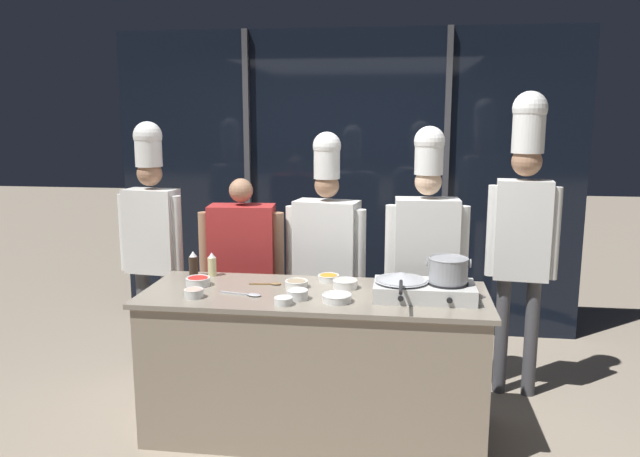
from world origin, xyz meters
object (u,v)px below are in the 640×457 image
object	(u,v)px
portable_stove	(424,290)
prep_bowl_shrimp	(194,293)
frying_pan	(401,277)
prep_bowl_carrots	(329,278)
prep_bowl_bean_sprouts	(298,294)
prep_bowl_onion	(337,297)
prep_bowl_noodles	(345,283)
serving_spoon_slotted	(271,284)
prep_bowl_rice	(283,300)
prep_bowl_mushrooms	(297,283)
chef_head	(152,227)
serving_spoon_solid	(249,294)
stock_pot	(448,269)
chef_sous	(327,244)
person_guest	(243,261)
chef_line	(426,243)
prep_bowl_bell_pepper	(198,281)
chef_pastry	(524,215)
squeeze_bottle_soy	(193,264)
squeeze_bottle_oil	(212,265)

from	to	relation	value
portable_stove	prep_bowl_shrimp	xyz separation A→B (m)	(-1.35, -0.16, -0.02)
frying_pan	prep_bowl_carrots	world-z (taller)	frying_pan
prep_bowl_bean_sprouts	prep_bowl_onion	distance (m)	0.23
prep_bowl_noodles	serving_spoon_slotted	xyz separation A→B (m)	(-0.47, 0.01, -0.02)
prep_bowl_onion	serving_spoon_slotted	distance (m)	0.54
prep_bowl_onion	prep_bowl_rice	distance (m)	0.31
prep_bowl_mushrooms	chef_head	size ratio (longest dim) A/B	0.08
serving_spoon_solid	stock_pot	bearing A→B (deg)	3.83
frying_pan	prep_bowl_noodles	distance (m)	0.39
chef_head	chef_sous	world-z (taller)	chef_head
prep_bowl_shrimp	serving_spoon_solid	xyz separation A→B (m)	(0.31, 0.08, -0.02)
prep_bowl_bean_sprouts	person_guest	world-z (taller)	person_guest
prep_bowl_noodles	person_guest	world-z (taller)	person_guest
prep_bowl_rice	chef_line	bearing A→B (deg)	49.14
prep_bowl_carrots	serving_spoon_slotted	bearing A→B (deg)	-159.57
prep_bowl_bell_pepper	serving_spoon_slotted	bearing A→B (deg)	9.21
frying_pan	chef_line	bearing A→B (deg)	77.14
prep_bowl_rice	prep_bowl_bell_pepper	size ratio (longest dim) A/B	0.68
prep_bowl_bean_sprouts	prep_bowl_carrots	size ratio (longest dim) A/B	0.93
prep_bowl_bell_pepper	frying_pan	bearing A→B (deg)	-4.53
chef_sous	chef_line	world-z (taller)	chef_line
stock_pot	chef_pastry	world-z (taller)	chef_pastry
prep_bowl_onion	serving_spoon_solid	bearing A→B (deg)	174.41
prep_bowl_mushrooms	chef_line	size ratio (longest dim) A/B	0.08
prep_bowl_shrimp	person_guest	xyz separation A→B (m)	(0.05, 0.95, -0.03)
chef_pastry	prep_bowl_mushrooms	bearing A→B (deg)	29.69
prep_bowl_shrimp	serving_spoon_slotted	xyz separation A→B (m)	(0.39, 0.33, -0.02)
chef_pastry	squeeze_bottle_soy	bearing A→B (deg)	18.20
prep_bowl_bean_sprouts	prep_bowl_rice	world-z (taller)	prep_bowl_bean_sprouts
prep_bowl_noodles	chef_line	bearing A→B (deg)	48.14
prep_bowl_rice	chef_sous	bearing A→B (deg)	83.85
serving_spoon_slotted	prep_bowl_mushrooms	bearing A→B (deg)	-10.93
chef_head	chef_line	xyz separation A→B (m)	(2.04, -0.10, -0.05)
frying_pan	prep_bowl_noodles	bearing A→B (deg)	154.81
frying_pan	prep_bowl_bean_sprouts	size ratio (longest dim) A/B	4.32
prep_bowl_bell_pepper	serving_spoon_slotted	world-z (taller)	prep_bowl_bell_pepper
portable_stove	squeeze_bottle_soy	world-z (taller)	squeeze_bottle_soy
serving_spoon_slotted	chef_pastry	xyz separation A→B (m)	(1.64, 0.59, 0.38)
prep_bowl_bell_pepper	serving_spoon_solid	xyz separation A→B (m)	(0.37, -0.18, -0.02)
prep_bowl_mushrooms	chef_sous	distance (m)	0.72
serving_spoon_solid	squeeze_bottle_oil	bearing A→B (deg)	130.51
prep_bowl_carrots	serving_spoon_solid	world-z (taller)	prep_bowl_carrots
portable_stove	prep_bowl_rice	distance (m)	0.83
chef_sous	chef_head	bearing A→B (deg)	10.50
frying_pan	prep_bowl_bean_sprouts	bearing A→B (deg)	-169.85
chef_head	person_guest	xyz separation A→B (m)	(0.71, -0.05, -0.23)
stock_pot	prep_bowl_bean_sprouts	size ratio (longest dim) A/B	2.02
prep_bowl_onion	person_guest	world-z (taller)	person_guest
prep_bowl_mushrooms	prep_bowl_bell_pepper	bearing A→B (deg)	-176.24
prep_bowl_rice	prep_bowl_noodles	size ratio (longest dim) A/B	0.68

